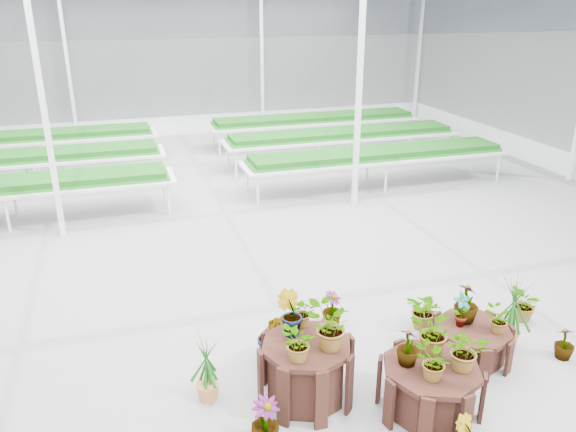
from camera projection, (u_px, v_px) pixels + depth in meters
name	position (u px, v px, depth m)	size (l,w,h in m)	color
ground_plane	(272.00, 316.00, 7.94)	(24.00, 24.00, 0.00)	gray
greenhouse_shell	(270.00, 163.00, 7.13)	(18.00, 24.00, 4.50)	white
steel_frame	(270.00, 163.00, 7.13)	(18.00, 24.00, 4.50)	silver
nursery_benches	(195.00, 159.00, 14.20)	(16.00, 7.00, 0.84)	silver
plinth_tall	(306.00, 371.00, 6.21)	(1.04, 1.04, 0.71)	black
plinth_mid	(430.00, 388.00, 6.03)	(1.09, 1.09, 0.57)	black
plinth_low	(471.00, 342.00, 6.96)	(0.97, 0.97, 0.44)	black
nursery_plants	(397.00, 334.00, 6.51)	(4.96, 3.05, 1.24)	#124611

